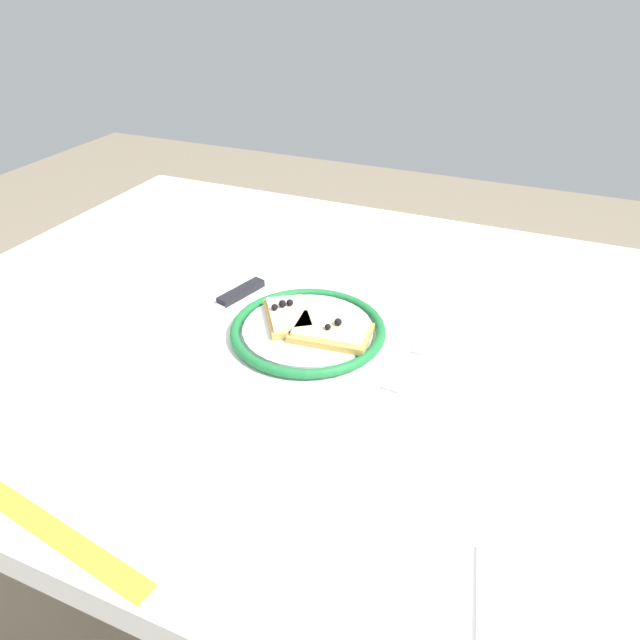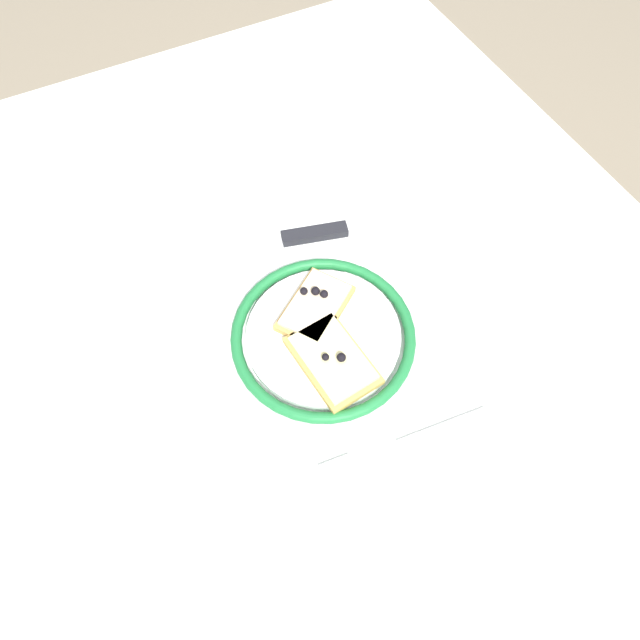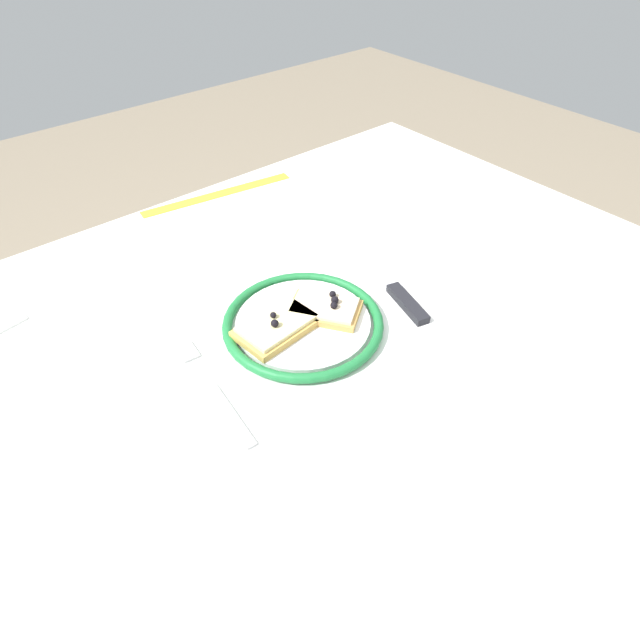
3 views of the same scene
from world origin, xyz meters
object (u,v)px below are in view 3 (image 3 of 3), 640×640
at_px(knife, 396,291).
at_px(measuring_tape, 218,194).
at_px(pizza_slice_far, 325,309).
at_px(fork, 213,389).
at_px(pizza_slice_near, 277,326).
at_px(dining_table, 331,365).
at_px(plate, 303,323).

xyz_separation_m(knife, measuring_tape, (-0.04, 0.43, -0.00)).
bearing_deg(measuring_tape, knife, -75.87).
relative_size(pizza_slice_far, fork, 0.57).
bearing_deg(pizza_slice_far, pizza_slice_near, 168.98).
distance_m(dining_table, knife, 0.15).
bearing_deg(measuring_tape, fork, -114.04).
bearing_deg(fork, knife, -1.92).
bearing_deg(pizza_slice_near, plate, -11.14).
bearing_deg(dining_table, knife, -0.87).
height_order(dining_table, fork, fork).
height_order(pizza_slice_far, measuring_tape, pizza_slice_far).
relative_size(plate, knife, 0.95).
height_order(plate, fork, plate).
relative_size(pizza_slice_far, measuring_tape, 0.39).
bearing_deg(knife, pizza_slice_far, 168.86).
relative_size(dining_table, plate, 5.30).
bearing_deg(fork, measuring_tape, 57.54).
xyz_separation_m(dining_table, fork, (-0.19, 0.01, 0.07)).
bearing_deg(dining_table, plate, 135.26).
distance_m(plate, measuring_tape, 0.42).
xyz_separation_m(pizza_slice_far, fork, (-0.19, -0.01, -0.02)).
bearing_deg(pizza_slice_far, knife, -11.14).
bearing_deg(pizza_slice_near, measuring_tape, 69.24).
xyz_separation_m(plate, pizza_slice_far, (0.03, -0.01, 0.01)).
xyz_separation_m(knife, fork, (-0.31, 0.01, -0.00)).
distance_m(fork, measuring_tape, 0.50).
xyz_separation_m(pizza_slice_far, knife, (0.12, -0.02, -0.02)).
bearing_deg(knife, measuring_tape, 95.72).
bearing_deg(fork, pizza_slice_near, 12.98).
distance_m(plate, knife, 0.16).
relative_size(dining_table, pizza_slice_far, 10.27).
xyz_separation_m(dining_table, pizza_slice_near, (-0.07, 0.04, 0.09)).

